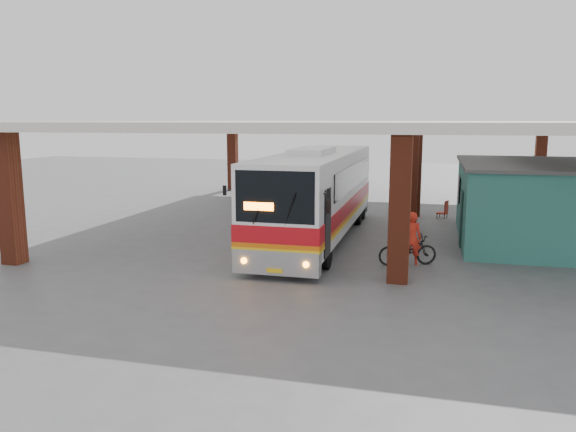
# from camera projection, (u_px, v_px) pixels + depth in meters

# --- Properties ---
(ground) EXTENTS (90.00, 90.00, 0.00)m
(ground) POSITION_uv_depth(u_px,v_px,m) (318.00, 253.00, 20.16)
(ground) COLOR #515154
(ground) RESTS_ON ground
(brick_columns) EXTENTS (20.10, 21.60, 4.35)m
(brick_columns) POSITION_uv_depth(u_px,v_px,m) (375.00, 180.00, 24.21)
(brick_columns) COLOR maroon
(brick_columns) RESTS_ON ground
(canopy_roof) EXTENTS (21.00, 23.00, 0.30)m
(canopy_roof) POSITION_uv_depth(u_px,v_px,m) (359.00, 125.00, 25.48)
(canopy_roof) COLOR silver
(canopy_roof) RESTS_ON brick_columns
(shop_building) EXTENTS (5.20, 8.20, 3.11)m
(shop_building) POSITION_uv_depth(u_px,v_px,m) (528.00, 202.00, 21.84)
(shop_building) COLOR #2F766B
(shop_building) RESTS_ON ground
(coach_bus) EXTENTS (2.73, 12.69, 3.69)m
(coach_bus) POSITION_uv_depth(u_px,v_px,m) (317.00, 194.00, 22.14)
(coach_bus) COLOR white
(coach_bus) RESTS_ON ground
(motorcycle) EXTENTS (2.06, 1.35, 1.02)m
(motorcycle) POSITION_uv_depth(u_px,v_px,m) (407.00, 250.00, 18.39)
(motorcycle) COLOR black
(motorcycle) RESTS_ON ground
(pedestrian) EXTENTS (0.64, 0.42, 1.76)m
(pedestrian) POSITION_uv_depth(u_px,v_px,m) (412.00, 238.00, 18.43)
(pedestrian) COLOR red
(pedestrian) RESTS_ON ground
(red_chair) EXTENTS (0.58, 0.58, 0.86)m
(red_chair) POSITION_uv_depth(u_px,v_px,m) (444.00, 210.00, 27.18)
(red_chair) COLOR #AC2212
(red_chair) RESTS_ON ground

